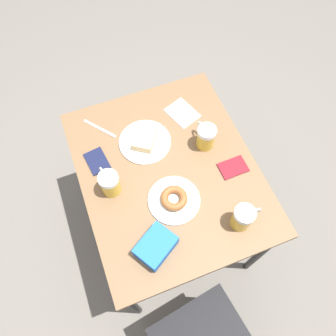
{
  "coord_description": "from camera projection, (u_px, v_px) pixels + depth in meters",
  "views": [
    {
      "loc": [
        0.24,
        0.63,
        2.1
      ],
      "look_at": [
        0.0,
        0.0,
        0.79
      ],
      "focal_mm": 35.0,
      "sensor_mm": 36.0,
      "label": 1
    }
  ],
  "objects": [
    {
      "name": "passport_far_edge",
      "position": [
        97.0,
        161.0,
        1.51
      ],
      "size": [
        0.1,
        0.14,
        0.01
      ],
      "rotation": [
        0.0,
        0.0,
        3.28
      ],
      "color": "#141938",
      "rests_on": "table"
    },
    {
      "name": "plate_with_donut",
      "position": [
        174.0,
        199.0,
        1.41
      ],
      "size": [
        0.23,
        0.23,
        0.04
      ],
      "color": "white",
      "rests_on": "table"
    },
    {
      "name": "plate_with_cake",
      "position": [
        145.0,
        141.0,
        1.54
      ],
      "size": [
        0.25,
        0.25,
        0.05
      ],
      "color": "white",
      "rests_on": "table"
    },
    {
      "name": "beer_mug_right",
      "position": [
        206.0,
        137.0,
        1.5
      ],
      "size": [
        0.09,
        0.13,
        0.12
      ],
      "color": "gold",
      "rests_on": "table"
    },
    {
      "name": "blue_pouch",
      "position": [
        156.0,
        246.0,
        1.3
      ],
      "size": [
        0.19,
        0.18,
        0.07
      ],
      "rotation": [
        0.0,
        0.0,
        3.68
      ],
      "color": "blue",
      "rests_on": "table"
    },
    {
      "name": "passport_near_edge",
      "position": [
        233.0,
        167.0,
        1.49
      ],
      "size": [
        0.13,
        0.09,
        0.01
      ],
      "rotation": [
        0.0,
        0.0,
        1.59
      ],
      "color": "maroon",
      "rests_on": "table"
    },
    {
      "name": "fork",
      "position": [
        100.0,
        128.0,
        1.59
      ],
      "size": [
        0.13,
        0.15,
        0.0
      ],
      "rotation": [
        0.0,
        0.0,
        0.67
      ],
      "color": "silver",
      "rests_on": "table"
    },
    {
      "name": "table",
      "position": [
        168.0,
        177.0,
        1.55
      ],
      "size": [
        0.79,
        0.96,
        0.77
      ],
      "color": "brown",
      "rests_on": "ground_plane"
    },
    {
      "name": "napkin_folded",
      "position": [
        182.0,
        113.0,
        1.63
      ],
      "size": [
        0.16,
        0.18,
        0.0
      ],
      "rotation": [
        0.0,
        0.0,
        5.06
      ],
      "color": "white",
      "rests_on": "table"
    },
    {
      "name": "ground_plane",
      "position": [
        168.0,
        222.0,
        2.18
      ],
      "size": [
        8.0,
        8.0,
        0.0
      ],
      "primitive_type": "plane",
      "color": "#666059"
    },
    {
      "name": "beer_mug_left",
      "position": [
        243.0,
        217.0,
        1.32
      ],
      "size": [
        0.13,
        0.09,
        0.12
      ],
      "color": "gold",
      "rests_on": "table"
    },
    {
      "name": "beer_mug_center",
      "position": [
        109.0,
        183.0,
        1.39
      ],
      "size": [
        0.09,
        0.13,
        0.12
      ],
      "color": "gold",
      "rests_on": "table"
    }
  ]
}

